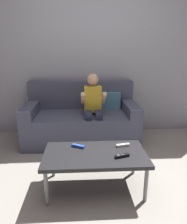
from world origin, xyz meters
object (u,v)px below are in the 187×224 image
Objects in this scene: person_seated_on_couch at (93,106)px; game_remote_blue_near_edge at (78,146)px; game_remote_white_far_corner at (123,145)px; couch at (82,120)px; coffee_table at (95,156)px; game_remote_black_center at (122,156)px.

person_seated_on_couch is 7.25× the size of game_remote_blue_near_edge.
game_remote_blue_near_edge is 0.46m from game_remote_white_far_corner.
coffee_table is (0.12, -1.22, 0.04)m from couch.
person_seated_on_couch reaches higher than couch.
game_remote_white_far_corner is (0.30, 0.13, 0.05)m from coffee_table.
game_remote_black_center is (0.37, -1.32, 0.09)m from couch.
person_seated_on_couch is 0.96m from game_remote_white_far_corner.
game_remote_black_center is at bearing -21.15° from coffee_table.
coffee_table is at bearing -155.76° from game_remote_white_far_corner.
game_remote_black_center reaches higher than coffee_table.
couch is 1.17m from game_remote_white_far_corner.
couch reaches higher than game_remote_black_center.
couch is at bearing 95.82° from coffee_table.
coffee_table is (-0.04, -1.04, -0.24)m from person_seated_on_couch.
coffee_table is at bearing -84.18° from couch.
person_seated_on_couch reaches higher than game_remote_black_center.
game_remote_black_center is (0.20, -1.13, -0.19)m from person_seated_on_couch.
game_remote_blue_near_edge is at bearing -102.89° from person_seated_on_couch.
game_remote_white_far_corner is at bearing 24.24° from coffee_table.
person_seated_on_couch is 7.10× the size of game_remote_black_center.
person_seated_on_couch is at bearing 100.24° from game_remote_black_center.
coffee_table is at bearing -92.24° from person_seated_on_couch.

